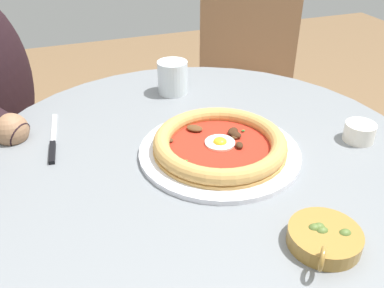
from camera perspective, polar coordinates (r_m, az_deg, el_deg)
dining_table at (r=0.92m, az=0.96°, el=-9.28°), size 0.88×0.88×0.73m
pizza_on_plate at (r=0.80m, az=3.79°, el=-0.23°), size 0.31×0.31×0.04m
water_glass at (r=1.04m, az=-2.65°, el=8.77°), size 0.07×0.07×0.08m
steak_knife at (r=0.88m, az=-18.43°, el=0.00°), size 0.03×0.20×0.01m
ramekin_capers at (r=0.91m, az=21.87°, el=1.61°), size 0.06×0.06×0.04m
olive_pan at (r=0.64m, az=17.58°, el=-12.06°), size 0.11×0.11×0.05m
cafe_chair_spare_far at (r=1.69m, az=6.97°, el=9.07°), size 0.60×0.60×0.86m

